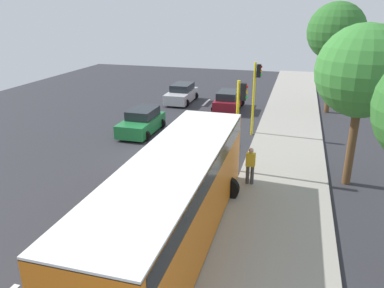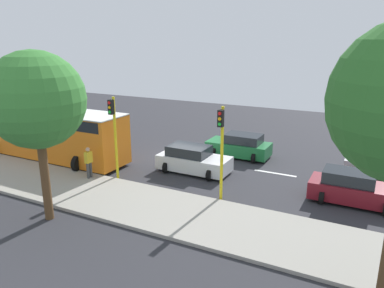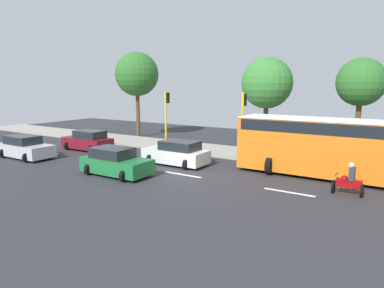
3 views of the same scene
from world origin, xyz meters
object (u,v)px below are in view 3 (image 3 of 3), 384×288
object	(u,v)px
car_maroon	(88,141)
traffic_light_corner	(243,117)
city_bus	(343,145)
pedestrian_near_signal	(264,146)
traffic_light_midblock	(166,113)
street_tree_north	(361,83)
street_tree_center	(267,83)
car_silver	(25,148)
motorcycle	(349,181)
street_tree_south	(137,75)
car_white	(177,153)
car_green	(116,162)

from	to	relation	value
car_maroon	traffic_light_corner	xyz separation A→B (m)	(2.63, -11.64, 2.22)
city_bus	pedestrian_near_signal	bearing A→B (deg)	69.76
traffic_light_midblock	street_tree_north	bearing A→B (deg)	-63.84
street_tree_north	street_tree_center	distance (m)	6.39
car_maroon	car_silver	size ratio (longest dim) A/B	0.98
street_tree_center	car_maroon	bearing A→B (deg)	123.75
motorcycle	traffic_light_midblock	size ratio (longest dim) A/B	0.34
car_silver	street_tree_south	world-z (taller)	street_tree_south
pedestrian_near_signal	car_silver	bearing A→B (deg)	118.19
car_maroon	traffic_light_corner	world-z (taller)	traffic_light_corner
car_white	street_tree_center	distance (m)	9.45
car_silver	traffic_light_corner	size ratio (longest dim) A/B	0.91
car_silver	car_green	bearing A→B (deg)	-89.86
car_white	street_tree_north	size ratio (longest dim) A/B	0.61
car_white	street_tree_center	world-z (taller)	street_tree_center
car_green	car_maroon	distance (m)	8.26
motorcycle	street_tree_south	xyz separation A→B (m)	(8.47, 19.89, 5.25)
traffic_light_corner	motorcycle	bearing A→B (deg)	-118.57
car_silver	car_white	world-z (taller)	same
city_bus	motorcycle	distance (m)	3.04
city_bus	traffic_light_corner	distance (m)	6.38
car_maroon	traffic_light_midblock	size ratio (longest dim) A/B	0.89
pedestrian_near_signal	street_tree_south	bearing A→B (deg)	74.44
car_green	street_tree_center	bearing A→B (deg)	-19.72
traffic_light_midblock	street_tree_center	bearing A→B (deg)	-49.48
traffic_light_corner	pedestrian_near_signal	bearing A→B (deg)	-58.29
traffic_light_corner	street_tree_north	bearing A→B (deg)	-45.29
car_green	city_bus	distance (m)	12.24
traffic_light_corner	traffic_light_midblock	size ratio (longest dim) A/B	1.00
traffic_light_corner	traffic_light_midblock	distance (m)	6.09
car_maroon	motorcycle	distance (m)	18.61
car_maroon	traffic_light_corner	bearing A→B (deg)	-77.25
city_bus	street_tree_south	distance (m)	20.41
car_green	traffic_light_midblock	distance (m)	7.37
street_tree_north	pedestrian_near_signal	bearing A→B (deg)	137.33
pedestrian_near_signal	street_tree_north	bearing A→B (deg)	-42.67
city_bus	street_tree_center	world-z (taller)	street_tree_center
car_white	traffic_light_corner	xyz separation A→B (m)	(2.97, -3.14, 2.22)
car_white	traffic_light_corner	distance (m)	4.85
traffic_light_corner	street_tree_center	bearing A→B (deg)	3.62
street_tree_north	street_tree_center	world-z (taller)	street_tree_center
pedestrian_near_signal	street_tree_south	xyz separation A→B (m)	(3.95, 14.18, 4.83)
motorcycle	street_tree_center	xyz separation A→B (m)	(8.71, 7.25, 4.41)
car_maroon	city_bus	bearing A→B (deg)	-85.03
traffic_light_corner	street_tree_south	world-z (taller)	street_tree_south
car_green	car_white	distance (m)	4.13
car_maroon	car_white	xyz separation A→B (m)	(-0.33, -8.50, 0.00)
traffic_light_midblock	street_tree_center	world-z (taller)	street_tree_center
traffic_light_corner	street_tree_north	size ratio (longest dim) A/B	0.66
car_silver	pedestrian_near_signal	world-z (taller)	pedestrian_near_signal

